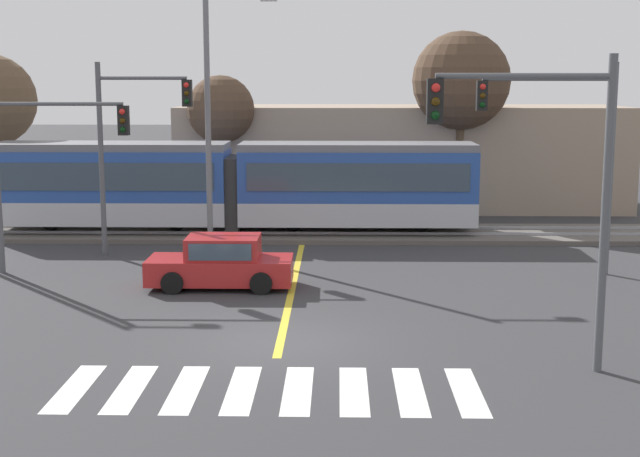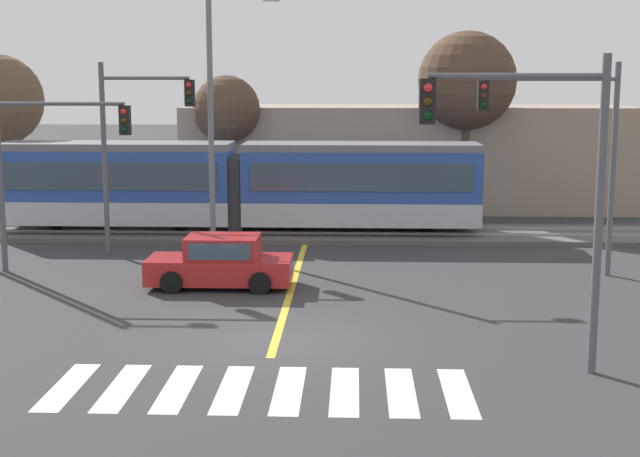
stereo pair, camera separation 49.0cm
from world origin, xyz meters
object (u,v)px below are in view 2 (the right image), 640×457
object	(u,v)px
sedan_crossing	(221,263)
traffic_light_mid_left	(45,151)
traffic_light_mid_right	(569,136)
street_lamp_centre	(217,104)
bare_tree_west	(226,110)
traffic_light_near_right	(541,167)
bare_tree_east	(467,81)
light_rail_tram	(238,183)
traffic_light_far_left	(133,132)

from	to	relation	value
sedan_crossing	traffic_light_mid_left	distance (m)	6.73
traffic_light_mid_right	street_lamp_centre	bearing A→B (deg)	161.64
sedan_crossing	bare_tree_west	xyz separation A→B (m)	(-1.73, 13.79, 3.98)
traffic_light_near_right	bare_tree_west	world-z (taller)	traffic_light_near_right
street_lamp_centre	bare_tree_east	distance (m)	12.67
light_rail_tram	traffic_light_far_left	size ratio (longest dim) A/B	2.81
sedan_crossing	traffic_light_far_left	distance (m)	7.04
sedan_crossing	traffic_light_far_left	world-z (taller)	traffic_light_far_left
traffic_light_near_right	bare_tree_west	distance (m)	23.18
light_rail_tram	traffic_light_near_right	size ratio (longest dim) A/B	2.84
traffic_light_mid_right	bare_tree_west	bearing A→B (deg)	135.81
bare_tree_west	traffic_light_far_left	bearing A→B (deg)	-102.21
street_lamp_centre	traffic_light_far_left	bearing A→B (deg)	-161.95
traffic_light_near_right	bare_tree_east	bearing A→B (deg)	87.01
street_lamp_centre	bare_tree_east	world-z (taller)	street_lamp_centre
light_rail_tram	traffic_light_far_left	world-z (taller)	traffic_light_far_left
sedan_crossing	street_lamp_centre	bearing A→B (deg)	98.82
traffic_light_far_left	street_lamp_centre	size ratio (longest dim) A/B	0.73
traffic_light_near_right	traffic_light_far_left	bearing A→B (deg)	132.70
traffic_light_near_right	traffic_light_mid_left	size ratio (longest dim) A/B	1.13
street_lamp_centre	sedan_crossing	bearing A→B (deg)	-81.18
traffic_light_mid_left	traffic_light_near_right	bearing A→B (deg)	-34.85
traffic_light_mid_left	street_lamp_centre	distance (m)	6.30
traffic_light_mid_right	street_lamp_centre	distance (m)	11.91
traffic_light_near_right	bare_tree_west	bearing A→B (deg)	113.85
sedan_crossing	traffic_light_mid_left	world-z (taller)	traffic_light_mid_left
traffic_light_near_right	bare_tree_west	xyz separation A→B (m)	(-9.37, 21.20, 0.39)
traffic_light_mid_right	bare_tree_east	distance (m)	12.15
sedan_crossing	traffic_light_mid_right	distance (m)	11.17
traffic_light_near_right	traffic_light_mid_right	size ratio (longest dim) A/B	1.00
light_rail_tram	street_lamp_centre	xyz separation A→B (m)	(-0.29, -3.02, 3.10)
street_lamp_centre	bare_tree_west	world-z (taller)	street_lamp_centre
bare_tree_east	sedan_crossing	bearing A→B (deg)	-122.12
traffic_light_near_right	bare_tree_east	size ratio (longest dim) A/B	0.80
sedan_crossing	traffic_light_far_left	xyz separation A→B (m)	(-3.67, 4.84, 3.56)
sedan_crossing	traffic_light_near_right	xyz separation A→B (m)	(7.64, -7.41, 3.59)
traffic_light_far_left	traffic_light_mid_right	xyz separation A→B (m)	(14.05, -2.84, 0.05)
light_rail_tram	sedan_crossing	world-z (taller)	light_rail_tram
traffic_light_far_left	traffic_light_mid_right	distance (m)	14.34
light_rail_tram	traffic_light_far_left	distance (m)	5.45
traffic_light_far_left	traffic_light_mid_left	xyz separation A→B (m)	(-2.00, -2.99, -0.43)
traffic_light_mid_left	bare_tree_west	xyz separation A→B (m)	(3.93, 11.93, 0.85)
sedan_crossing	bare_tree_east	xyz separation A→B (m)	(8.75, 13.93, 5.24)
traffic_light_mid_right	bare_tree_west	distance (m)	16.90
street_lamp_centre	light_rail_tram	bearing A→B (deg)	84.43
light_rail_tram	traffic_light_near_right	world-z (taller)	traffic_light_near_right
traffic_light_near_right	bare_tree_west	size ratio (longest dim) A/B	1.05
traffic_light_mid_left	traffic_light_mid_right	xyz separation A→B (m)	(16.05, 0.15, 0.47)
traffic_light_mid_right	bare_tree_east	world-z (taller)	bare_tree_east
traffic_light_far_left	bare_tree_west	distance (m)	9.16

